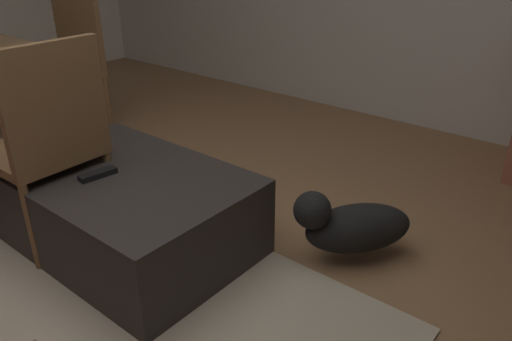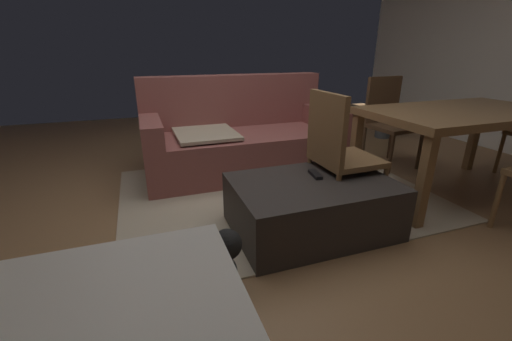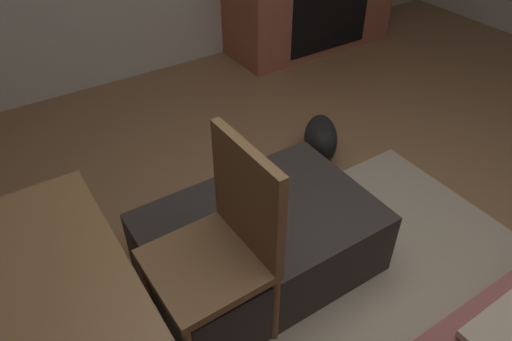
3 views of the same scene
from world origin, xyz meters
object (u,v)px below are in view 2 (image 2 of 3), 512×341
object	(u,v)px
dining_table	(462,119)
tv_remote	(315,174)
couch	(240,139)
ottoman_coffee_table	(312,206)
dining_chair_north	(388,117)
potted_plant	(385,117)
dining_chair_west	(337,149)
small_dog	(212,282)

from	to	relation	value
dining_table	tv_remote	bearing A→B (deg)	-176.77
couch	ottoman_coffee_table	bearing A→B (deg)	-85.66
dining_chair_north	potted_plant	distance (m)	1.22
dining_chair_north	potted_plant	bearing A→B (deg)	50.68
couch	dining_table	size ratio (longest dim) A/B	1.24
couch	dining_table	world-z (taller)	couch
dining_chair_west	small_dog	size ratio (longest dim) A/B	1.85
tv_remote	dining_chair_north	size ratio (longest dim) A/B	0.17
dining_chair_north	dining_chair_west	distance (m)	1.44
potted_plant	small_dog	size ratio (longest dim) A/B	1.06
dining_chair_west	tv_remote	bearing A→B (deg)	-160.36
couch	dining_chair_west	distance (m)	1.27
ottoman_coffee_table	potted_plant	distance (m)	2.93
tv_remote	dining_table	size ratio (longest dim) A/B	0.10
couch	dining_chair_north	distance (m)	1.60
ottoman_coffee_table	tv_remote	world-z (taller)	tv_remote
couch	tv_remote	size ratio (longest dim) A/B	12.11
potted_plant	small_dog	xyz separation A→B (m)	(-3.02, -2.47, -0.12)
dining_chair_west	small_dog	distance (m)	1.34
dining_chair_west	dining_table	bearing A→B (deg)	0.09
tv_remote	dining_table	xyz separation A→B (m)	(1.39, 0.08, 0.28)
couch	dining_chair_north	size ratio (longest dim) A/B	2.08
small_dog	dining_table	bearing A→B (deg)	17.11
potted_plant	small_dog	bearing A→B (deg)	-140.75
ottoman_coffee_table	small_dog	world-z (taller)	ottoman_coffee_table
dining_chair_north	potted_plant	xyz separation A→B (m)	(0.76, 0.93, -0.23)
dining_chair_west	small_dog	xyz separation A→B (m)	(-1.09, -0.70, -0.35)
ottoman_coffee_table	dining_table	xyz separation A→B (m)	(1.45, 0.16, 0.48)
dining_chair_west	couch	bearing A→B (deg)	107.58
couch	dining_chair_west	xyz separation A→B (m)	(0.38, -1.19, 0.19)
dining_table	dining_chair_west	distance (m)	1.18
couch	dining_chair_north	bearing A→B (deg)	-12.69
couch	small_dog	distance (m)	2.03
dining_chair_north	ottoman_coffee_table	bearing A→B (deg)	-145.12
tv_remote	small_dog	distance (m)	1.10
couch	potted_plant	xyz separation A→B (m)	(2.31, 0.58, -0.04)
couch	dining_chair_west	bearing A→B (deg)	-72.42
dining_table	couch	bearing A→B (deg)	142.52
couch	ottoman_coffee_table	distance (m)	1.37
dining_chair_north	dining_table	bearing A→B (deg)	-89.48
couch	dining_table	xyz separation A→B (m)	(1.55, -1.19, 0.33)
dining_chair_north	small_dog	xyz separation A→B (m)	(-2.26, -1.54, -0.35)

